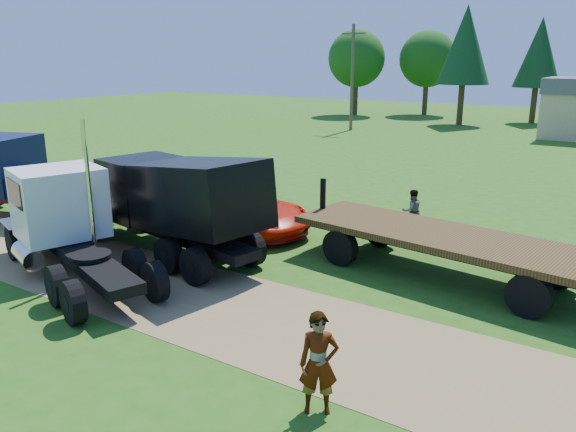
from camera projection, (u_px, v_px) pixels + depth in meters
The scene contains 9 objects.
ground at pixel (219, 306), 14.41m from camera, with size 140.00×140.00×0.00m, color #285412.
dirt_track at pixel (219, 306), 14.41m from camera, with size 120.00×4.20×0.01m, color olive.
white_semi_tractor at pixel (61, 218), 16.73m from camera, with size 7.61×4.58×4.52m.
black_dump_truck at pixel (172, 198), 17.71m from camera, with size 8.11×3.81×3.44m.
navy_truck at pixel (18, 177), 21.98m from camera, with size 7.58×4.61×3.23m.
orange_pickup at pixel (244, 209), 20.71m from camera, with size 2.62×5.67×1.58m, color red.
flatbed_trailer at pixel (444, 244), 16.20m from camera, with size 9.28×3.83×2.31m.
spectator_a at pixel (319, 363), 9.88m from camera, with size 0.70×0.46×1.92m, color #999999.
spectator_b at pixel (412, 211), 20.40m from camera, with size 0.77×0.60×1.59m, color #999999.
Camera 1 is at (8.71, -10.13, 6.14)m, focal length 35.00 mm.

